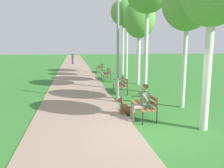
# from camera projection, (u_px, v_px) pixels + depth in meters

# --- Properties ---
(ground_plane) EXTENTS (120.00, 120.00, 0.00)m
(ground_plane) POSITION_uv_depth(u_px,v_px,m) (149.00, 133.00, 6.67)
(ground_plane) COLOR #33752D
(paved_path) EXTENTS (3.28, 60.00, 0.04)m
(paved_path) POSITION_uv_depth(u_px,v_px,m) (75.00, 65.00, 29.66)
(paved_path) COLOR gray
(paved_path) RESTS_ON ground
(park_bench_near) EXTENTS (0.55, 1.50, 0.85)m
(park_bench_near) POSITION_uv_depth(u_px,v_px,m) (145.00, 104.00, 7.99)
(park_bench_near) COLOR olive
(park_bench_near) RESTS_ON ground
(park_bench_mid) EXTENTS (0.55, 1.50, 0.85)m
(park_bench_mid) POSITION_uv_depth(u_px,v_px,m) (121.00, 83.00, 12.22)
(park_bench_mid) COLOR olive
(park_bench_mid) RESTS_ON ground
(park_bench_far) EXTENTS (0.55, 1.50, 0.85)m
(park_bench_far) POSITION_uv_depth(u_px,v_px,m) (107.00, 73.00, 16.90)
(park_bench_far) COLOR olive
(park_bench_far) RESTS_ON ground
(park_bench_furthest) EXTENTS (0.55, 1.50, 0.85)m
(park_bench_furthest) POSITION_uv_depth(u_px,v_px,m) (100.00, 67.00, 21.41)
(park_bench_furthest) COLOR olive
(park_bench_furthest) RESTS_ON ground
(person_seated_on_near_bench) EXTENTS (0.74, 0.49, 1.25)m
(person_seated_on_near_bench) POSITION_uv_depth(u_px,v_px,m) (142.00, 101.00, 7.70)
(person_seated_on_near_bench) COLOR gray
(person_seated_on_near_bench) RESTS_ON ground
(dog_brown) EXTENTS (0.83, 0.30, 0.71)m
(dog_brown) POSITION_uv_depth(u_px,v_px,m) (126.00, 108.00, 8.36)
(dog_brown) COLOR brown
(dog_brown) RESTS_ON ground
(lamp_post_near) EXTENTS (0.24, 0.24, 4.59)m
(lamp_post_near) POSITION_uv_depth(u_px,v_px,m) (118.00, 49.00, 9.79)
(lamp_post_near) COLOR gray
(lamp_post_near) RESTS_ON ground
(birch_tree_second) EXTENTS (1.98, 1.93, 5.28)m
(birch_tree_second) POSITION_uv_depth(u_px,v_px,m) (188.00, 3.00, 8.72)
(birch_tree_second) COLOR silver
(birch_tree_second) RESTS_ON ground
(birch_tree_fourth) EXTENTS (2.02, 1.90, 5.36)m
(birch_tree_fourth) POSITION_uv_depth(u_px,v_px,m) (139.00, 20.00, 14.26)
(birch_tree_fourth) COLOR silver
(birch_tree_fourth) RESTS_ON ground
(birch_tree_fifth) EXTENTS (1.62, 1.65, 5.85)m
(birch_tree_fifth) POSITION_uv_depth(u_px,v_px,m) (127.00, 14.00, 16.62)
(birch_tree_fifth) COLOR silver
(birch_tree_fifth) RESTS_ON ground
(birch_tree_sixth) EXTENTS (2.13, 2.34, 6.39)m
(birch_tree_sixth) POSITION_uv_depth(u_px,v_px,m) (123.00, 13.00, 19.32)
(birch_tree_sixth) COLOR silver
(birch_tree_sixth) RESTS_ON ground
(pedestrian_distant) EXTENTS (0.32, 0.22, 1.65)m
(pedestrian_distant) POSITION_uv_depth(u_px,v_px,m) (73.00, 58.00, 30.81)
(pedestrian_distant) COLOR #383842
(pedestrian_distant) RESTS_ON ground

